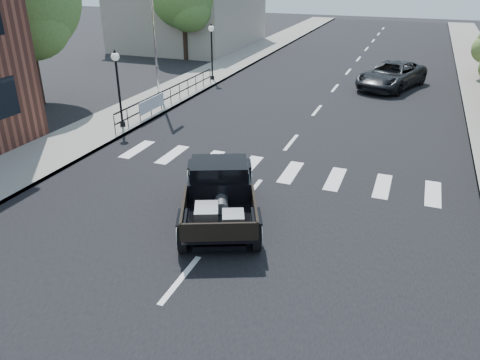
% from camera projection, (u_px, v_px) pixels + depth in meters
% --- Properties ---
extents(ground, '(120.00, 120.00, 0.00)m').
position_uv_depth(ground, '(228.00, 221.00, 13.69)').
color(ground, black).
rests_on(ground, ground).
extents(road, '(14.00, 80.00, 0.02)m').
position_uv_depth(road, '(328.00, 96.00, 26.38)').
color(road, black).
rests_on(road, ground).
extents(road_markings, '(12.00, 60.00, 0.06)m').
position_uv_depth(road_markings, '(308.00, 122.00, 22.15)').
color(road_markings, silver).
rests_on(road_markings, ground).
extents(sidewalk_left, '(3.00, 80.00, 0.15)m').
position_uv_depth(sidewalk_left, '(193.00, 83.00, 29.10)').
color(sidewalk_left, gray).
rests_on(sidewalk_left, ground).
extents(low_building_left, '(10.00, 12.00, 5.00)m').
position_uv_depth(low_building_left, '(190.00, 17.00, 41.18)').
color(low_building_left, '#A99F8D').
rests_on(low_building_left, ground).
extents(railing, '(0.08, 10.00, 1.00)m').
position_uv_depth(railing, '(171.00, 95.00, 24.24)').
color(railing, black).
rests_on(railing, sidewalk_left).
extents(banner, '(0.04, 2.20, 0.60)m').
position_uv_depth(banner, '(152.00, 109.00, 22.60)').
color(banner, silver).
rests_on(banner, sidewalk_left).
extents(lamp_post_b, '(0.36, 0.36, 3.39)m').
position_uv_depth(lamp_post_b, '(119.00, 89.00, 20.44)').
color(lamp_post_b, black).
rests_on(lamp_post_b, sidewalk_left).
extents(lamp_post_c, '(0.36, 0.36, 3.39)m').
position_uv_depth(lamp_post_c, '(212.00, 52.00, 28.91)').
color(lamp_post_c, black).
rests_on(lamp_post_c, sidewalk_left).
extents(big_tree_near, '(5.53, 5.53, 8.13)m').
position_uv_depth(big_tree_near, '(28.00, 25.00, 23.27)').
color(big_tree_near, '#466E2F').
rests_on(big_tree_near, ground).
extents(big_tree_far, '(4.86, 4.86, 7.14)m').
position_uv_depth(big_tree_far, '(184.00, 11.00, 34.84)').
color(big_tree_far, '#466E2F').
rests_on(big_tree_far, ground).
extents(hotrod_pickup, '(4.10, 5.51, 1.73)m').
position_uv_depth(hotrod_pickup, '(219.00, 191.00, 13.54)').
color(hotrod_pickup, black).
rests_on(hotrod_pickup, ground).
extents(second_car, '(4.23, 6.07, 1.54)m').
position_uv_depth(second_car, '(391.00, 75.00, 27.82)').
color(second_car, black).
rests_on(second_car, ground).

